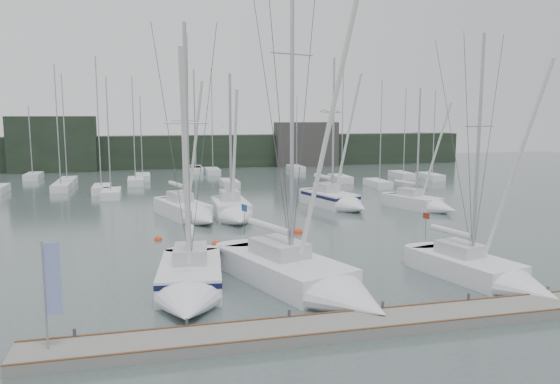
% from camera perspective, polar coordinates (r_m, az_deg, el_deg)
% --- Properties ---
extents(ground, '(160.00, 160.00, 0.00)m').
position_cam_1_polar(ground, '(26.43, 2.91, -10.26)').
color(ground, '#495857').
rests_on(ground, ground).
extents(dock, '(24.00, 2.00, 0.40)m').
position_cam_1_polar(dock, '(21.92, 6.83, -13.73)').
color(dock, slate).
rests_on(dock, ground).
extents(far_treeline, '(90.00, 4.00, 5.00)m').
position_cam_1_polar(far_treeline, '(86.48, -9.17, 4.20)').
color(far_treeline, black).
rests_on(far_treeline, ground).
extents(far_building_left, '(12.00, 3.00, 8.00)m').
position_cam_1_polar(far_building_left, '(85.02, -22.66, 4.63)').
color(far_building_left, black).
rests_on(far_building_left, ground).
extents(far_building_right, '(10.00, 3.00, 7.00)m').
position_cam_1_polar(far_building_right, '(87.84, 2.76, 5.01)').
color(far_building_right, '#3D3B38').
rests_on(far_building_right, ground).
extents(mast_forest, '(57.21, 27.09, 14.62)m').
position_cam_1_polar(mast_forest, '(68.11, -9.45, 1.45)').
color(mast_forest, silver).
rests_on(mast_forest, ground).
extents(sailboat_near_left, '(3.89, 8.98, 13.41)m').
position_cam_1_polar(sailboat_near_left, '(25.52, -9.45, -9.64)').
color(sailboat_near_left, silver).
rests_on(sailboat_near_left, ground).
extents(sailboat_near_center, '(6.90, 11.30, 18.87)m').
position_cam_1_polar(sailboat_near_center, '(25.65, 3.63, -9.41)').
color(sailboat_near_center, silver).
rests_on(sailboat_near_center, ground).
extents(sailboat_near_right, '(4.61, 8.58, 13.14)m').
position_cam_1_polar(sailboat_near_right, '(28.85, 21.37, -8.17)').
color(sailboat_near_right, silver).
rests_on(sailboat_near_right, ground).
extents(sailboat_mid_b, '(5.19, 9.06, 13.00)m').
position_cam_1_polar(sailboat_mid_b, '(43.72, -9.32, -2.14)').
color(sailboat_mid_b, silver).
rests_on(sailboat_mid_b, ground).
extents(sailboat_mid_c, '(2.74, 7.52, 12.30)m').
position_cam_1_polar(sailboat_mid_c, '(43.22, -4.89, -2.13)').
color(sailboat_mid_c, silver).
rests_on(sailboat_mid_c, ground).
extents(sailboat_mid_d, '(4.78, 8.51, 14.13)m').
position_cam_1_polar(sailboat_mid_d, '(48.74, 6.18, -0.96)').
color(sailboat_mid_d, silver).
rests_on(sailboat_mid_d, ground).
extents(sailboat_mid_e, '(4.68, 7.39, 11.25)m').
position_cam_1_polar(sailboat_mid_e, '(49.19, 14.93, -1.25)').
color(sailboat_mid_e, silver).
rests_on(sailboat_mid_e, ground).
extents(buoy_a, '(0.59, 0.59, 0.59)m').
position_cam_1_polar(buoy_a, '(35.36, -6.69, -5.54)').
color(buoy_a, red).
rests_on(buoy_a, ground).
extents(buoy_b, '(0.68, 0.68, 0.68)m').
position_cam_1_polar(buoy_b, '(38.70, 1.89, -4.29)').
color(buoy_b, red).
rests_on(buoy_b, ground).
extents(buoy_c, '(0.53, 0.53, 0.53)m').
position_cam_1_polar(buoy_c, '(37.45, -12.62, -4.91)').
color(buoy_c, red).
rests_on(buoy_c, ground).
extents(dock_banner, '(0.57, 0.14, 3.78)m').
position_cam_1_polar(dock_banner, '(20.20, -22.89, -8.95)').
color(dock_banner, '#A3A6AB').
rests_on(dock_banner, dock).
extents(seagull, '(1.03, 0.51, 0.21)m').
position_cam_1_polar(seagull, '(28.57, 5.21, 8.42)').
color(seagull, white).
rests_on(seagull, ground).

